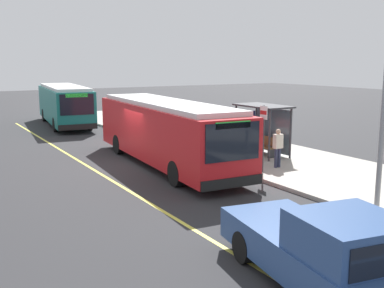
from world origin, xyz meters
TOP-DOWN VIEW (x-y plane):
  - ground_plane at (0.00, 0.00)m, footprint 120.00×120.00m
  - sidewalk_curb at (0.00, 6.00)m, footprint 44.00×6.40m
  - lane_stripe_center at (0.00, -2.20)m, footprint 36.00×0.14m
  - transit_bus_main at (0.85, 1.01)m, footprint 11.74×3.35m
  - transit_bus_second at (-14.90, 0.80)m, footprint 10.49×3.74m
  - pickup_truck at (13.05, -1.73)m, footprint 5.66×2.89m
  - bus_shelter at (1.71, 5.97)m, footprint 2.90×1.60m
  - waiting_bench at (1.95, 5.83)m, footprint 1.60×0.48m
  - route_sign_post at (4.67, 3.55)m, footprint 0.44×0.08m
  - pedestrian_commuter at (4.36, 4.64)m, footprint 0.24×0.40m
  - utility_pole at (10.44, 3.37)m, footprint 0.16×0.16m

SIDE VIEW (x-z plane):
  - ground_plane at x=0.00m, z-range 0.00..0.00m
  - lane_stripe_center at x=0.00m, z-range 0.00..0.01m
  - sidewalk_curb at x=0.00m, z-range 0.00..0.15m
  - waiting_bench at x=1.95m, z-range 0.16..1.11m
  - pickup_truck at x=13.05m, z-range -0.07..1.78m
  - pedestrian_commuter at x=4.36m, z-range 0.27..1.96m
  - transit_bus_second at x=-14.90m, z-range 0.14..3.09m
  - transit_bus_main at x=0.85m, z-range 0.14..3.09m
  - bus_shelter at x=1.71m, z-range 0.68..3.16m
  - route_sign_post at x=4.67m, z-range 0.56..3.36m
  - utility_pole at x=10.44m, z-range 0.15..6.55m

